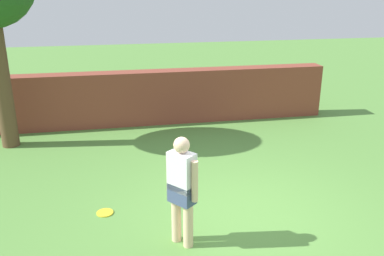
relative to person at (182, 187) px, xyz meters
The scene contains 4 objects.
ground_plane 1.48m from the person, 23.89° to the left, with size 40.00×40.00×0.00m, color #568C3D.
brick_wall 5.47m from the person, 94.50° to the left, with size 10.37×0.50×1.39m, color brown.
person is the anchor object (origin of this frame).
frisbee_yellow 1.75m from the person, 136.87° to the left, with size 0.27×0.27×0.02m, color yellow.
Camera 1 is at (-1.89, -5.44, 3.53)m, focal length 38.63 mm.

